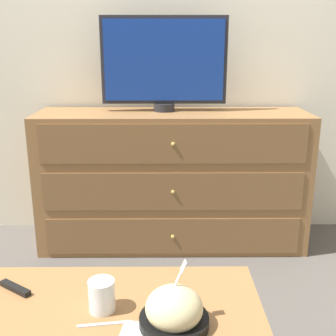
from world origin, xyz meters
TOP-DOWN VIEW (x-y plane):
  - ground_plane at (0.00, 0.00)m, footprint 12.00×12.00m
  - wall_back at (0.00, 0.03)m, footprint 12.00×0.05m
  - dresser at (-0.00, -0.25)m, footprint 1.62×0.46m
  - tv at (-0.05, -0.20)m, footprint 0.74×0.13m
  - coffee_table at (-0.25, -1.56)m, footprint 1.04×0.52m
  - takeout_bowl at (-0.02, -1.65)m, footprint 0.21×0.21m
  - drink_cup at (-0.25, -1.57)m, footprint 0.08×0.08m
  - knife at (-0.23, -1.65)m, footprint 0.17×0.03m
  - remote_control at (-0.56, -1.46)m, footprint 0.13×0.10m

SIDE VIEW (x-z plane):
  - ground_plane at x=0.00m, z-range 0.00..0.00m
  - coffee_table at x=-0.25m, z-range 0.15..0.57m
  - knife at x=-0.23m, z-range 0.41..0.42m
  - dresser at x=0.00m, z-range 0.00..0.84m
  - remote_control at x=-0.56m, z-range 0.41..0.43m
  - drink_cup at x=-0.25m, z-range 0.41..0.51m
  - takeout_bowl at x=-0.02m, z-range 0.36..0.56m
  - tv at x=-0.05m, z-range 0.85..1.40m
  - wall_back at x=0.00m, z-range 0.00..2.60m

